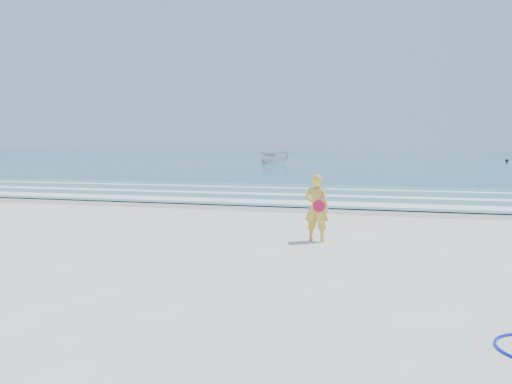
# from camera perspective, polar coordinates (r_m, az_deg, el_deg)

# --- Properties ---
(ground) EXTENTS (400.00, 400.00, 0.00)m
(ground) POSITION_cam_1_polar(r_m,az_deg,el_deg) (8.83, -10.05, -8.70)
(ground) COLOR silver
(ground) RESTS_ON ground
(wet_sand) EXTENTS (400.00, 2.40, 0.00)m
(wet_sand) POSITION_cam_1_polar(r_m,az_deg,el_deg) (17.26, 3.03, -1.80)
(wet_sand) COLOR #B2A893
(wet_sand) RESTS_ON ground
(ocean) EXTENTS (400.00, 190.00, 0.04)m
(ocean) POSITION_cam_1_polar(r_m,az_deg,el_deg) (112.79, 13.83, 4.02)
(ocean) COLOR #19727F
(ocean) RESTS_ON ground
(shallow) EXTENTS (400.00, 10.00, 0.01)m
(shallow) POSITION_cam_1_polar(r_m,az_deg,el_deg) (22.13, 5.88, -0.16)
(shallow) COLOR #59B7AD
(shallow) RESTS_ON ocean
(foam_near) EXTENTS (400.00, 1.40, 0.01)m
(foam_near) POSITION_cam_1_polar(r_m,az_deg,el_deg) (18.51, 3.92, -1.17)
(foam_near) COLOR white
(foam_near) RESTS_ON shallow
(foam_mid) EXTENTS (400.00, 0.90, 0.01)m
(foam_mid) POSITION_cam_1_polar(r_m,az_deg,el_deg) (21.34, 5.51, -0.33)
(foam_mid) COLOR white
(foam_mid) RESTS_ON shallow
(foam_far) EXTENTS (400.00, 0.60, 0.01)m
(foam_far) POSITION_cam_1_polar(r_m,az_deg,el_deg) (24.59, 6.87, 0.39)
(foam_far) COLOR white
(foam_far) RESTS_ON shallow
(boat) EXTENTS (4.28, 2.40, 1.56)m
(boat) POSITION_cam_1_polar(r_m,az_deg,el_deg) (61.81, 2.13, 4.03)
(boat) COLOR silver
(boat) RESTS_ON ocean
(buoy) EXTENTS (0.42, 0.42, 0.42)m
(buoy) POSITION_cam_1_polar(r_m,az_deg,el_deg) (74.29, 26.75, 3.24)
(buoy) COLOR black
(buoy) RESTS_ON ocean
(woman) EXTENTS (0.58, 0.43, 1.50)m
(woman) POSITION_cam_1_polar(r_m,az_deg,el_deg) (11.18, 6.94, -1.81)
(woman) COLOR yellow
(woman) RESTS_ON ground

